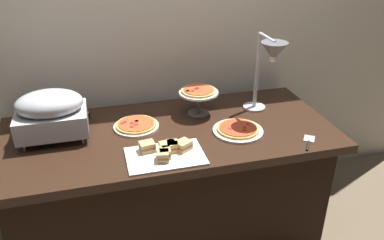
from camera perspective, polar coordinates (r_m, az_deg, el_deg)
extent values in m
plane|color=brown|center=(2.66, -3.02, -16.09)|extent=(8.00, 8.00, 0.00)
cube|color=beige|center=(2.51, -6.17, 12.69)|extent=(4.40, 0.04, 2.40)
cube|color=black|center=(2.22, -3.47, -2.14)|extent=(1.90, 0.84, 0.05)
cube|color=black|center=(2.43, -3.22, -9.98)|extent=(1.75, 0.74, 0.71)
cylinder|color=#B7BABF|center=(2.18, -23.54, -3.79)|extent=(0.01, 0.01, 0.04)
cylinder|color=#B7BABF|center=(2.15, -15.82, -2.93)|extent=(0.01, 0.01, 0.04)
cylinder|color=#B7BABF|center=(2.37, -22.98, -1.20)|extent=(0.01, 0.01, 0.04)
cylinder|color=#B7BABF|center=(2.34, -15.89, -0.37)|extent=(0.01, 0.01, 0.04)
cube|color=#B7BABF|center=(2.22, -19.90, -0.19)|extent=(0.37, 0.27, 0.12)
ellipsoid|color=#B7BABF|center=(2.18, -20.33, 2.29)|extent=(0.35, 0.25, 0.14)
cylinder|color=#B7BABF|center=(2.51, 9.15, 1.91)|extent=(0.14, 0.14, 0.01)
cylinder|color=#B7BABF|center=(2.41, 9.57, 7.09)|extent=(0.02, 0.02, 0.47)
cylinder|color=#B7BABF|center=(2.26, 11.03, 11.84)|extent=(0.02, 0.19, 0.02)
cone|color=#595B60|center=(2.19, 11.99, 9.90)|extent=(0.15, 0.15, 0.10)
sphere|color=#F9EAB2|center=(2.20, 11.89, 8.91)|extent=(0.04, 0.04, 0.04)
cylinder|color=white|center=(2.26, -8.22, -0.93)|extent=(0.26, 0.26, 0.01)
cylinder|color=#C68E42|center=(2.26, -8.24, -0.66)|extent=(0.23, 0.23, 0.01)
cylinder|color=#B74723|center=(2.25, -8.25, -0.48)|extent=(0.21, 0.21, 0.00)
cylinder|color=maroon|center=(2.23, -8.26, -0.63)|extent=(0.02, 0.02, 0.00)
cylinder|color=maroon|center=(2.25, -8.90, -0.46)|extent=(0.02, 0.02, 0.00)
cylinder|color=maroon|center=(2.27, -8.22, -0.17)|extent=(0.02, 0.02, 0.00)
cylinder|color=maroon|center=(2.27, -8.15, -0.14)|extent=(0.02, 0.02, 0.00)
cylinder|color=maroon|center=(2.21, -8.85, -0.97)|extent=(0.02, 0.02, 0.00)
cylinder|color=maroon|center=(2.27, -9.89, -0.25)|extent=(0.02, 0.02, 0.00)
cylinder|color=maroon|center=(2.26, -10.26, -0.48)|extent=(0.02, 0.02, 0.00)
cylinder|color=white|center=(2.21, 6.78, -1.58)|extent=(0.29, 0.29, 0.01)
cylinder|color=#C68E42|center=(2.20, 6.80, -1.31)|extent=(0.24, 0.24, 0.01)
cylinder|color=#AD3D1E|center=(2.20, 6.81, -1.12)|extent=(0.21, 0.21, 0.00)
cylinder|color=maroon|center=(2.18, 5.71, -1.21)|extent=(0.02, 0.02, 0.00)
cylinder|color=maroon|center=(2.20, 7.75, -1.04)|extent=(0.02, 0.02, 0.00)
cylinder|color=maroon|center=(2.24, 8.24, -0.53)|extent=(0.02, 0.02, 0.00)
cylinder|color=maroon|center=(2.18, 7.77, -1.41)|extent=(0.02, 0.02, 0.00)
cylinder|color=#595B60|center=(2.37, 0.97, 2.42)|extent=(0.02, 0.02, 0.14)
cylinder|color=#595B60|center=(2.40, 0.96, 1.03)|extent=(0.13, 0.13, 0.01)
cylinder|color=white|center=(2.34, 0.98, 4.07)|extent=(0.24, 0.24, 0.01)
cylinder|color=#DBA856|center=(2.34, 0.98, 4.34)|extent=(0.21, 0.21, 0.01)
cylinder|color=#B74723|center=(2.33, 0.99, 4.52)|extent=(0.18, 0.18, 0.00)
cylinder|color=maroon|center=(2.31, 0.11, 4.34)|extent=(0.02, 0.02, 0.00)
cylinder|color=maroon|center=(2.31, -0.64, 4.32)|extent=(0.02, 0.02, 0.00)
cylinder|color=maroon|center=(2.35, 0.81, 4.75)|extent=(0.02, 0.02, 0.00)
cylinder|color=maroon|center=(2.31, -0.64, 4.39)|extent=(0.02, 0.02, 0.00)
cylinder|color=maroon|center=(2.34, 0.60, 4.66)|extent=(0.02, 0.02, 0.00)
cube|color=white|center=(1.97, -3.97, -5.35)|extent=(0.39, 0.26, 0.01)
cube|color=tan|center=(2.01, -6.62, -4.32)|extent=(0.08, 0.07, 0.02)
cube|color=brown|center=(2.00, -6.64, -3.93)|extent=(0.08, 0.07, 0.01)
cube|color=tan|center=(1.99, -6.66, -3.54)|extent=(0.08, 0.07, 0.02)
cube|color=tan|center=(2.00, -1.27, -4.17)|extent=(0.10, 0.09, 0.02)
cube|color=brown|center=(1.99, -1.28, -3.78)|extent=(0.10, 0.09, 0.01)
cube|color=tan|center=(1.99, -1.28, -3.38)|extent=(0.10, 0.09, 0.02)
cube|color=tan|center=(2.00, -2.91, -4.25)|extent=(0.06, 0.07, 0.02)
cube|color=brown|center=(1.99, -2.92, -3.85)|extent=(0.06, 0.07, 0.01)
cube|color=tan|center=(1.98, -2.93, -3.46)|extent=(0.06, 0.07, 0.02)
cube|color=tan|center=(1.99, -3.53, -4.41)|extent=(0.09, 0.08, 0.02)
cube|color=brown|center=(1.98, -3.54, -4.02)|extent=(0.09, 0.08, 0.01)
cube|color=tan|center=(1.98, -3.56, -3.62)|extent=(0.09, 0.08, 0.02)
cube|color=tan|center=(1.95, -4.01, -5.26)|extent=(0.06, 0.07, 0.02)
cube|color=brown|center=(1.94, -4.03, -4.87)|extent=(0.06, 0.07, 0.01)
cube|color=tan|center=(1.93, -4.04, -4.46)|extent=(0.06, 0.07, 0.02)
cube|color=tan|center=(1.92, -4.28, -5.72)|extent=(0.07, 0.08, 0.02)
cube|color=brown|center=(1.91, -4.30, -5.31)|extent=(0.07, 0.08, 0.01)
cube|color=tan|center=(1.91, -4.32, -4.91)|extent=(0.07, 0.08, 0.02)
cylinder|color=black|center=(2.43, -15.49, 0.67)|extent=(0.06, 0.06, 0.03)
cylinder|color=gold|center=(2.42, -15.53, 0.96)|extent=(0.05, 0.05, 0.01)
cube|color=#B7BABF|center=(2.22, 16.92, -2.64)|extent=(0.09, 0.09, 0.00)
cylinder|color=black|center=(2.14, 16.73, -3.67)|extent=(0.07, 0.09, 0.01)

